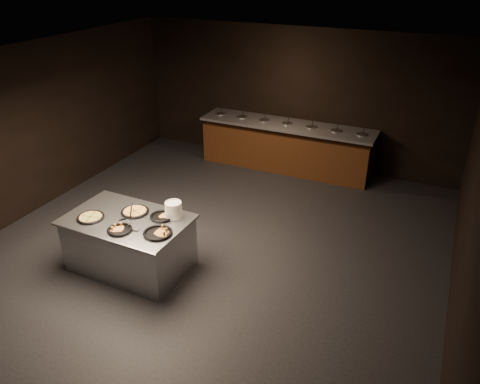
% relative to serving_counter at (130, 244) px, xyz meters
% --- Properties ---
extents(room, '(7.02, 8.02, 2.92)m').
position_rel_serving_counter_xyz_m(room, '(0.85, 0.78, 1.05)').
color(room, black).
rests_on(room, ground).
extents(salad_bar, '(3.70, 0.83, 1.18)m').
position_rel_serving_counter_xyz_m(salad_bar, '(0.85, 4.34, 0.04)').
color(salad_bar, '#4F2912').
rests_on(salad_bar, ground).
extents(serving_counter, '(1.77, 1.16, 0.84)m').
position_rel_serving_counter_xyz_m(serving_counter, '(0.00, 0.00, 0.00)').
color(serving_counter, silver).
rests_on(serving_counter, ground).
extents(plate_stack, '(0.24, 0.24, 0.23)m').
position_rel_serving_counter_xyz_m(plate_stack, '(0.59, 0.32, 0.55)').
color(plate_stack, white).
rests_on(plate_stack, serving_counter).
extents(pan_veggie_whole, '(0.38, 0.38, 0.04)m').
position_rel_serving_counter_xyz_m(pan_veggie_whole, '(-0.46, -0.21, 0.45)').
color(pan_veggie_whole, black).
rests_on(pan_veggie_whole, serving_counter).
extents(pan_cheese_whole, '(0.40, 0.40, 0.04)m').
position_rel_serving_counter_xyz_m(pan_cheese_whole, '(0.01, 0.19, 0.45)').
color(pan_cheese_whole, black).
rests_on(pan_cheese_whole, serving_counter).
extents(pan_cheese_slices_a, '(0.35, 0.35, 0.04)m').
position_rel_serving_counter_xyz_m(pan_cheese_slices_a, '(0.44, 0.24, 0.45)').
color(pan_cheese_slices_a, black).
rests_on(pan_cheese_slices_a, serving_counter).
extents(pan_cheese_slices_b, '(0.34, 0.34, 0.04)m').
position_rel_serving_counter_xyz_m(pan_cheese_slices_b, '(0.12, -0.31, 0.45)').
color(pan_cheese_slices_b, black).
rests_on(pan_cheese_slices_b, serving_counter).
extents(pan_veggie_slices, '(0.40, 0.40, 0.04)m').
position_rel_serving_counter_xyz_m(pan_veggie_slices, '(0.64, -0.16, 0.45)').
color(pan_veggie_slices, black).
rests_on(pan_veggie_slices, serving_counter).
extents(server_left, '(0.22, 0.29, 0.16)m').
position_rel_serving_counter_xyz_m(server_left, '(0.00, 0.12, 0.51)').
color(server_left, silver).
rests_on(server_left, serving_counter).
extents(server_right, '(0.36, 0.11, 0.17)m').
position_rel_serving_counter_xyz_m(server_right, '(0.16, -0.18, 0.52)').
color(server_right, silver).
rests_on(server_right, serving_counter).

